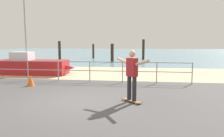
{
  "coord_description": "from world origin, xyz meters",
  "views": [
    {
      "loc": [
        2.05,
        -6.88,
        1.99
      ],
      "look_at": [
        0.9,
        2.0,
        0.9
      ],
      "focal_mm": 34.59,
      "sensor_mm": 36.0,
      "label": 1
    }
  ],
  "objects_px": {
    "skateboarder": "(132,72)",
    "traffic_cone": "(31,81)",
    "sailboat": "(34,66)",
    "skateboard": "(132,101)"
  },
  "relations": [
    {
      "from": "skateboarder",
      "to": "traffic_cone",
      "type": "height_order",
      "value": "skateboarder"
    },
    {
      "from": "sailboat",
      "to": "skateboarder",
      "type": "relative_size",
      "value": 3.26
    },
    {
      "from": "sailboat",
      "to": "traffic_cone",
      "type": "xyz_separation_m",
      "value": [
        1.58,
        -3.45,
        -0.27
      ]
    },
    {
      "from": "skateboard",
      "to": "traffic_cone",
      "type": "relative_size",
      "value": 1.43
    },
    {
      "from": "skateboard",
      "to": "skateboarder",
      "type": "xyz_separation_m",
      "value": [
        -0.0,
        -0.0,
        0.95
      ]
    },
    {
      "from": "skateboard",
      "to": "traffic_cone",
      "type": "height_order",
      "value": "traffic_cone"
    },
    {
      "from": "sailboat",
      "to": "skateboard",
      "type": "distance_m",
      "value": 8.38
    },
    {
      "from": "skateboard",
      "to": "skateboarder",
      "type": "height_order",
      "value": "skateboarder"
    },
    {
      "from": "sailboat",
      "to": "traffic_cone",
      "type": "bearing_deg",
      "value": -65.38
    },
    {
      "from": "skateboard",
      "to": "skateboarder",
      "type": "bearing_deg",
      "value": -178.21
    }
  ]
}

